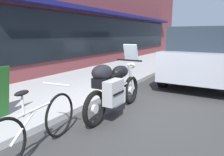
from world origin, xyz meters
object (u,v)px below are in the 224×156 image
Objects in this scene: parked_car_down_block at (212,45)px; touring_motorcycle at (114,87)px; parked_minivan at (205,54)px; parked_bicycle at (36,127)px.

touring_motorcycle is at bearing 176.40° from parked_car_down_block.
touring_motorcycle is 0.44× the size of parked_minivan.
parked_minivan is at bearing -12.17° from parked_bicycle.
parked_bicycle is (-1.74, 0.23, -0.22)m from touring_motorcycle.
touring_motorcycle is 10.89m from parked_car_down_block.
parked_bicycle is at bearing 175.87° from parked_car_down_block.
parked_minivan is (4.38, -1.09, 0.36)m from touring_motorcycle.
parked_minivan is at bearing -14.01° from touring_motorcycle.
parked_minivan reaches higher than touring_motorcycle.
parked_car_down_block is at bearing -3.60° from touring_motorcycle.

